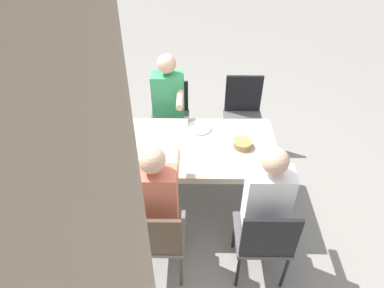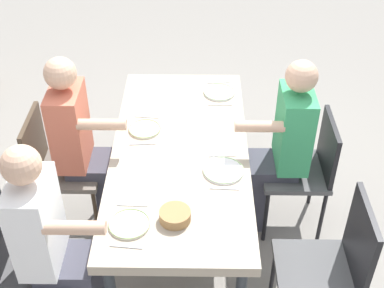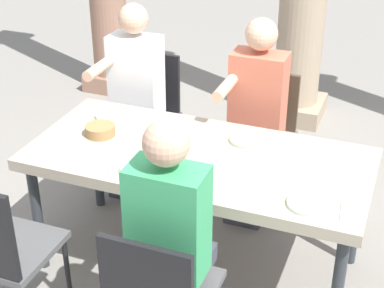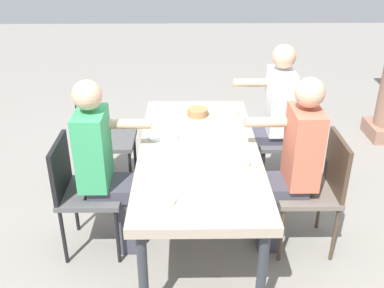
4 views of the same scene
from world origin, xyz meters
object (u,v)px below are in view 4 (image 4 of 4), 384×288
Objects in this scene: dining_table at (199,157)px; plate_3 at (156,200)px; chair_mid_north at (317,185)px; plate_2 at (235,161)px; diner_man_white at (104,165)px; diner_guest_third at (271,115)px; chair_west_south at (100,133)px; plate_0 at (226,112)px; chair_west_north at (292,133)px; bread_basket at (198,112)px; diner_woman_green at (292,162)px; chair_mid_south at (81,187)px; plate_1 at (163,135)px.

plate_3 reaches higher than dining_table.
plate_2 is (0.08, -0.61, 0.24)m from chair_mid_north.
diner_guest_third is (-0.85, 1.31, 0.00)m from diner_man_white.
chair_west_south is at bearing -130.27° from plate_2.
dining_table is at bearing -21.03° from plate_0.
chair_west_north is (-0.72, 0.85, -0.16)m from dining_table.
bread_basket is (-0.60, 0.01, 0.10)m from dining_table.
chair_west_south reaches higher than dining_table.
plate_2 is at bearing -82.77° from chair_mid_north.
plate_2 is (0.21, 0.24, 0.07)m from dining_table.
diner_woman_green reaches higher than plate_2.
chair_west_north is 5.35× the size of bread_basket.
diner_guest_third reaches higher than plate_3.
chair_mid_south reaches higher than plate_2.
chair_west_south is at bearing -119.37° from diner_woman_green.
plate_3 is (1.38, 0.59, 0.22)m from chair_west_south.
plate_1 is (-0.34, 0.58, 0.24)m from chair_mid_south.
diner_man_white is 5.80× the size of plate_3.
chair_west_south is 3.87× the size of plate_1.
diner_guest_third reaches higher than plate_1.
diner_guest_third reaches higher than plate_0.
diner_man_white is at bearing -90.11° from chair_mid_north.
bread_basket is (-0.73, 0.67, 0.08)m from diner_man_white.
dining_table is 0.97m from diner_guest_third.
chair_mid_north is 1.14m from bread_basket.
dining_table is 0.87m from chair_mid_north.
chair_west_north is 1.74m from diner_man_white.
plate_0 is at bearing 158.97° from dining_table.
plate_1 is 0.87m from plate_3.
dining_table is 8.82× the size of plate_2.
dining_table is 0.66m from diner_woman_green.
diner_woman_green is at bearing 60.63° from chair_west_south.
chair_west_south is 5.60× the size of bread_basket.
bread_basket is at bearing 179.34° from dining_table.
chair_west_south is 4.20× the size of plate_3.
plate_2 is at bearing 49.73° from chair_west_south.
chair_mid_north is (0.13, 0.85, -0.16)m from dining_table.
chair_mid_south is (0.85, 0.01, -0.03)m from chair_west_south.
diner_man_white is 6.24× the size of plate_2.
diner_man_white reaches higher than plate_2.
bread_basket is at bearing -131.21° from chair_mid_north.
chair_west_north reaches higher than chair_mid_north.
diner_guest_third is 0.66m from bread_basket.
bread_basket is at bearing 130.81° from chair_mid_south.
diner_woman_green is (0.84, 1.50, 0.16)m from chair_west_south.
plate_3 is (1.31, -0.51, -0.00)m from plate_0.
diner_man_white is at bearing -90.00° from diner_woman_green.
diner_woman_green is 0.98m from bread_basket.
chair_west_south is 4.52× the size of plate_2.
chair_west_south is 1.45m from plate_2.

